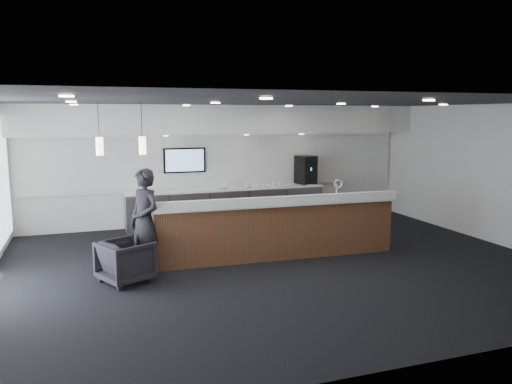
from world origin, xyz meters
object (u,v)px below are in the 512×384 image
object	(u,v)px
coffee_machine	(306,170)
lounge_guest	(145,221)
service_counter	(276,228)
armchair	(126,261)

from	to	relation	value
coffee_machine	lounge_guest	distance (m)	5.65
service_counter	coffee_machine	xyz separation A→B (m)	(2.06, 3.13, 0.74)
lounge_guest	armchair	bearing A→B (deg)	-68.48
service_counter	lounge_guest	xyz separation A→B (m)	(-2.54, -0.13, 0.34)
coffee_machine	armchair	distance (m)	6.30
coffee_machine	armchair	size ratio (longest dim) A/B	0.95
armchair	coffee_machine	bearing A→B (deg)	-79.29
service_counter	armchair	bearing A→B (deg)	-166.06
coffee_machine	armchair	world-z (taller)	coffee_machine
coffee_machine	lounge_guest	xyz separation A→B (m)	(-4.60, -3.26, -0.40)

